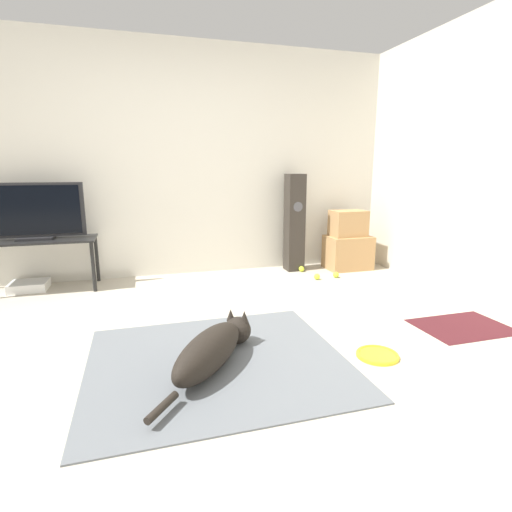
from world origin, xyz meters
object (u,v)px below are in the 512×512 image
(cardboard_box_upper, at_px, (348,223))
(tennis_ball_loose_on_carpet, at_px, (336,275))
(tennis_ball_by_boxes, at_px, (317,277))
(tv_stand, at_px, (37,246))
(frisbee, at_px, (377,355))
(tennis_ball_near_speaker, at_px, (302,269))
(cardboard_box_lower, at_px, (348,252))
(tv, at_px, (33,212))
(floor_speaker, at_px, (294,223))
(dog, at_px, (213,348))
(game_console, at_px, (29,286))

(cardboard_box_upper, height_order, tennis_ball_loose_on_carpet, cardboard_box_upper)
(cardboard_box_upper, distance_m, tennis_ball_by_boxes, 0.84)
(tv_stand, bearing_deg, frisbee, -42.68)
(tennis_ball_near_speaker, bearing_deg, cardboard_box_lower, -1.21)
(cardboard_box_lower, distance_m, tennis_ball_loose_on_carpet, 0.51)
(frisbee, xyz_separation_m, tv, (-2.43, 2.24, 0.78))
(floor_speaker, relative_size, tennis_ball_by_boxes, 17.29)
(tv, height_order, tennis_ball_by_boxes, tv)
(dog, xyz_separation_m, tv, (-1.37, 2.09, 0.66))
(tennis_ball_by_boxes, bearing_deg, tv, 171.35)
(frisbee, xyz_separation_m, tv_stand, (-2.43, 2.24, 0.44))
(tv_stand, bearing_deg, dog, -56.66)
(tv, height_order, game_console, tv)
(dog, xyz_separation_m, floor_speaker, (1.38, 2.15, 0.44))
(frisbee, relative_size, tennis_ball_by_boxes, 4.13)
(dog, distance_m, floor_speaker, 2.59)
(cardboard_box_upper, bearing_deg, game_console, 178.23)
(cardboard_box_upper, bearing_deg, tv_stand, 178.83)
(cardboard_box_lower, height_order, tennis_ball_near_speaker, cardboard_box_lower)
(tennis_ball_by_boxes, distance_m, game_console, 2.99)
(tv, bearing_deg, tv_stand, -90.00)
(dog, relative_size, tv, 0.99)
(tennis_ball_near_speaker, bearing_deg, tv, 178.73)
(dog, xyz_separation_m, tennis_ball_loose_on_carpet, (1.70, 1.67, -0.10))
(tennis_ball_loose_on_carpet, bearing_deg, dog, -135.50)
(cardboard_box_upper, distance_m, game_console, 3.55)
(frisbee, relative_size, tennis_ball_loose_on_carpet, 4.13)
(tennis_ball_near_speaker, xyz_separation_m, tennis_ball_loose_on_carpet, (0.27, -0.36, 0.00))
(cardboard_box_lower, height_order, cardboard_box_upper, cardboard_box_upper)
(floor_speaker, distance_m, tennis_ball_by_boxes, 0.73)
(cardboard_box_upper, distance_m, tennis_ball_loose_on_carpet, 0.71)
(frisbee, distance_m, tennis_ball_loose_on_carpet, 1.93)
(frisbee, xyz_separation_m, cardboard_box_lower, (0.98, 2.17, 0.19))
(cardboard_box_lower, relative_size, tennis_ball_by_boxes, 7.98)
(tv_stand, bearing_deg, tennis_ball_by_boxes, -8.60)
(frisbee, bearing_deg, cardboard_box_upper, 66.05)
(floor_speaker, height_order, game_console, floor_speaker)
(tennis_ball_by_boxes, xyz_separation_m, tennis_ball_near_speaker, (-0.03, 0.37, 0.00))
(frisbee, relative_size, cardboard_box_lower, 0.52)
(tennis_ball_near_speaker, bearing_deg, floor_speaker, 114.79)
(tennis_ball_near_speaker, bearing_deg, tennis_ball_loose_on_carpet, -53.29)
(cardboard_box_upper, bearing_deg, dog, -134.98)
(tennis_ball_by_boxes, height_order, game_console, game_console)
(tennis_ball_near_speaker, height_order, game_console, game_console)
(tv_stand, height_order, game_console, tv_stand)
(tv_stand, bearing_deg, floor_speaker, 1.24)
(cardboard_box_upper, relative_size, tennis_ball_loose_on_carpet, 6.12)
(cardboard_box_upper, xyz_separation_m, tv, (-3.39, 0.07, 0.23))
(tv_stand, bearing_deg, game_console, 162.24)
(cardboard_box_upper, relative_size, tennis_ball_near_speaker, 6.12)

